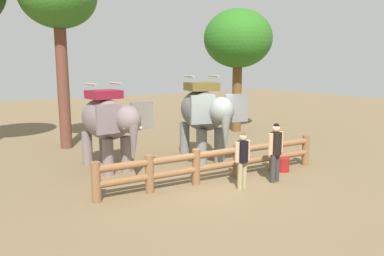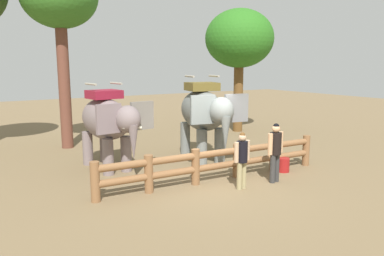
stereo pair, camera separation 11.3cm
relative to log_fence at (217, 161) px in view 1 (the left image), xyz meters
The scene contains 8 objects.
ground_plane 0.61m from the log_fence, 90.00° to the right, with size 60.00×60.00×0.00m, color brown.
log_fence is the anchor object (origin of this frame).
elephant_near_left 3.84m from the log_fence, 128.52° to the left, with size 1.90×3.38×2.86m.
elephant_center 2.77m from the log_fence, 65.11° to the left, with size 2.17×3.65×3.07m.
tourist_woman_in_black 1.76m from the log_fence, 36.13° to the right, with size 0.62×0.39×1.77m.
tourist_man_in_blue 1.03m from the log_fence, 80.50° to the right, with size 0.57×0.35×1.61m.
tree_back_center 9.48m from the log_fence, 47.28° to the left, with size 3.44×3.44×6.19m.
feed_bucket 2.45m from the log_fence, ahead, with size 0.40×0.40×0.46m.
Camera 1 is at (-6.40, -8.63, 3.46)m, focal length 34.95 mm.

